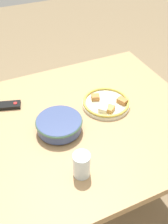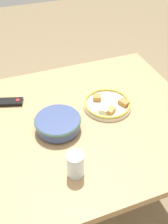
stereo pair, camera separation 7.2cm
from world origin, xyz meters
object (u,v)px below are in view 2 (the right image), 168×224
(food_plate, at_px, (107,104))
(tv_remote, at_px, (7,102))
(noodle_bowl, at_px, (58,123))
(drinking_glass, at_px, (75,165))

(food_plate, bearing_deg, tv_remote, 156.92)
(noodle_bowl, xyz_separation_m, drinking_glass, (-0.01, -0.27, 0.02))
(tv_remote, bearing_deg, noodle_bowl, 53.18)
(tv_remote, bearing_deg, drinking_glass, 37.06)
(tv_remote, distance_m, drinking_glass, 0.59)
(noodle_bowl, relative_size, drinking_glass, 1.94)
(food_plate, distance_m, tv_remote, 0.54)
(noodle_bowl, bearing_deg, tv_remote, 125.89)
(food_plate, xyz_separation_m, drinking_glass, (-0.30, -0.35, 0.04))
(tv_remote, relative_size, drinking_glass, 1.56)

